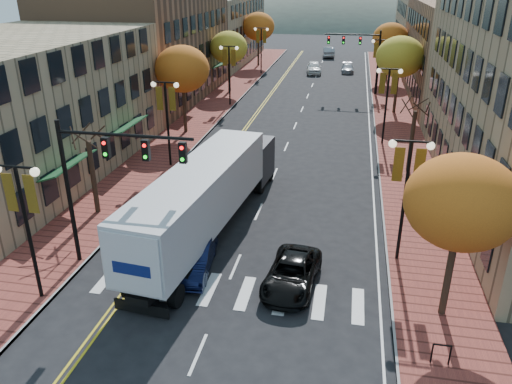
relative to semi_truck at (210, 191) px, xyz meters
The scene contains 31 objects.
ground 7.88m from the semi_truck, 74.09° to the right, with size 200.00×200.00×0.00m, color black.
sidewalk_left 26.31m from the semi_truck, 105.35° to the left, with size 4.00×85.00×0.15m, color brown.
sidewalk_right 27.68m from the semi_truck, 66.36° to the left, with size 4.00×85.00×0.15m, color brown.
building_left_near 16.16m from the semi_truck, 158.87° to the left, with size 12.00×22.00×9.00m, color #9E8966.
building_left_mid 32.57m from the semi_truck, 117.44° to the left, with size 12.00×24.00×11.00m, color brown.
building_left_far 55.86m from the semi_truck, 105.53° to the left, with size 12.00×26.00×9.50m, color #9E8966.
building_right_mid 40.48m from the semi_truck, 59.40° to the left, with size 15.00×24.00×10.00m, color brown.
building_right_far 60.46m from the semi_truck, 70.09° to the left, with size 15.00×20.00×11.00m, color #9E8966.
tree_left_a 6.98m from the semi_truck, behind, with size 0.28×0.28×4.20m.
tree_left_b 18.41m from the semi_truck, 112.48° to the left, with size 4.48×4.48×7.21m.
tree_left_c 33.61m from the semi_truck, 101.96° to the left, with size 4.16×4.16×6.69m.
tree_left_d 51.35m from the semi_truck, 97.78° to the left, with size 4.61×4.61×7.42m.
tree_right_a 12.53m from the semi_truck, 25.30° to the right, with size 4.16×4.16×6.69m.
tree_right_b 15.44m from the semi_truck, 44.24° to the left, with size 0.28×0.28×4.20m.
tree_right_c 29.13m from the semi_truck, 67.55° to the left, with size 4.48×4.48×7.21m.
tree_right_d 44.28m from the semi_truck, 75.50° to the left, with size 4.35×4.35×7.00m.
lamp_left_a 9.25m from the semi_truck, 126.97° to the right, with size 1.96×0.36×6.05m.
lamp_left_b 10.50m from the semi_truck, 121.80° to the left, with size 1.96×0.36×6.05m.
lamp_left_c 27.39m from the semi_truck, 101.48° to the left, with size 1.96×0.36×6.05m.
lamp_left_d 45.14m from the semi_truck, 96.93° to the left, with size 1.96×0.36×6.05m.
lamp_right_a 9.83m from the semi_truck, ahead, with size 1.96×0.36×6.05m.
lamp_right_b 19.40m from the semi_truck, 60.32° to the left, with size 1.96×0.36×6.05m.
lamp_right_c 36.11m from the semi_truck, 74.63° to the left, with size 1.96×0.36×6.05m.
traffic_mast_near 6.01m from the semi_truck, 128.93° to the right, with size 6.10×0.35×7.00m.
traffic_mast_far 35.67m from the semi_truck, 77.77° to the left, with size 6.10×0.34×7.00m.
semi_truck is the anchor object (origin of this frame).
navy_sedan 4.16m from the semi_truck, 85.86° to the right, with size 1.54×4.40×1.45m, color black.
black_suv 6.70m from the semi_truck, 41.39° to the right, with size 2.08×4.52×1.25m, color black.
car_far_white 46.70m from the semi_truck, 88.08° to the left, with size 1.91×4.75×1.62m, color white.
car_far_silver 48.62m from the semi_truck, 82.80° to the left, with size 1.63×4.02×1.17m, color #9D9EA5.
car_far_oncoming 61.57m from the semi_truck, 87.46° to the left, with size 1.74×4.98×1.64m, color #929398.
Camera 1 is at (4.74, -15.53, 12.71)m, focal length 35.00 mm.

